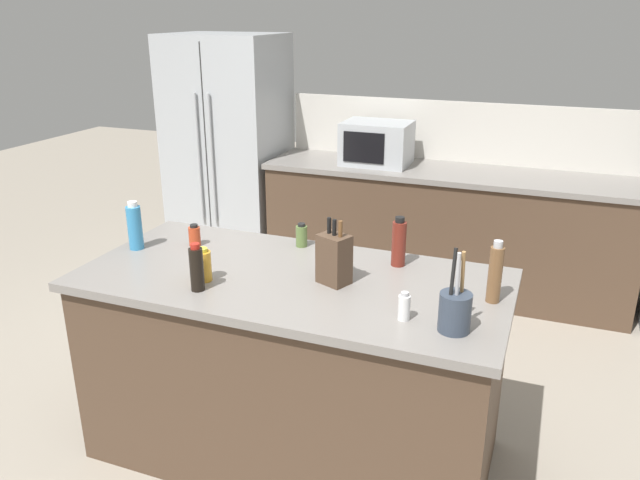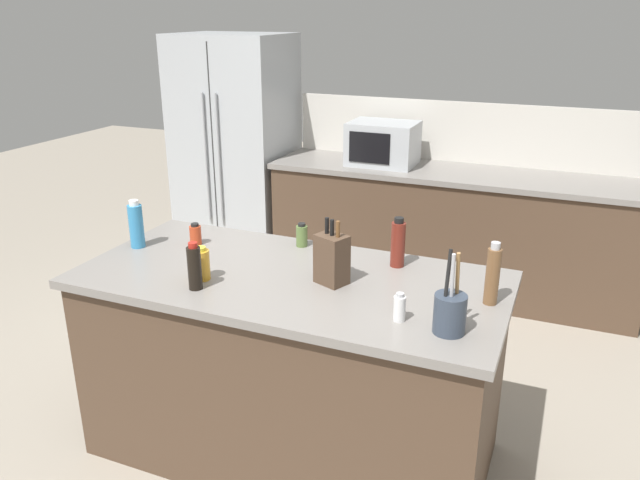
{
  "view_description": "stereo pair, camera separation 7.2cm",
  "coord_description": "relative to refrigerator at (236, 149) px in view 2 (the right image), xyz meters",
  "views": [
    {
      "loc": [
        1.04,
        -2.33,
        2.06
      ],
      "look_at": [
        0.0,
        0.35,
        0.99
      ],
      "focal_mm": 35.0,
      "sensor_mm": 36.0,
      "label": 1
    },
    {
      "loc": [
        1.11,
        -2.31,
        2.06
      ],
      "look_at": [
        0.0,
        0.35,
        0.99
      ],
      "focal_mm": 35.0,
      "sensor_mm": 36.0,
      "label": 2
    }
  ],
  "objects": [
    {
      "name": "microwave",
      "position": [
        1.31,
        -0.05,
        0.16
      ],
      "size": [
        0.5,
        0.39,
        0.32
      ],
      "color": "#ADB2B7",
      "rests_on": "back_counter_run"
    },
    {
      "name": "knife_block",
      "position": [
        1.77,
        -2.25,
        0.11
      ],
      "size": [
        0.16,
        0.14,
        0.29
      ],
      "rotation": [
        0.0,
        0.0,
        -0.4
      ],
      "color": "#4C3828",
      "rests_on": "kitchen_island"
    },
    {
      "name": "utensil_crock",
      "position": [
        2.33,
        -2.49,
        0.08
      ],
      "size": [
        0.12,
        0.12,
        0.32
      ],
      "color": "#333D4C",
      "rests_on": "kitchen_island"
    },
    {
      "name": "dish_soap_bottle",
      "position": [
        0.71,
        -2.22,
        0.12
      ],
      "size": [
        0.07,
        0.07,
        0.24
      ],
      "color": "#3384BC",
      "rests_on": "kitchen_island"
    },
    {
      "name": "spice_jar_oregano",
      "position": [
        1.47,
        -1.89,
        0.06
      ],
      "size": [
        0.06,
        0.06,
        0.12
      ],
      "color": "#567038",
      "rests_on": "kitchen_island"
    },
    {
      "name": "vinegar_bottle",
      "position": [
        1.98,
        -1.95,
        0.11
      ],
      "size": [
        0.07,
        0.07,
        0.24
      ],
      "color": "maroon",
      "rests_on": "kitchen_island"
    },
    {
      "name": "honey_jar",
      "position": [
        1.23,
        -2.43,
        0.07
      ],
      "size": [
        0.07,
        0.07,
        0.15
      ],
      "color": "gold",
      "rests_on": "kitchen_island"
    },
    {
      "name": "soy_sauce_bottle",
      "position": [
        1.26,
        -2.53,
        0.1
      ],
      "size": [
        0.06,
        0.06,
        0.21
      ],
      "color": "black",
      "rests_on": "kitchen_island"
    },
    {
      "name": "kitchen_island",
      "position": [
        1.57,
        -2.25,
        -0.47
      ],
      "size": [
        1.92,
        0.91,
        0.94
      ],
      "color": "#4C3828",
      "rests_on": "ground_plane"
    },
    {
      "name": "ground_plane",
      "position": [
        1.57,
        -2.25,
        -0.94
      ],
      "size": [
        14.0,
        14.0,
        0.0
      ],
      "primitive_type": "plane",
      "color": "gray"
    },
    {
      "name": "wall_backsplash",
      "position": [
        1.87,
        0.27,
        0.23
      ],
      "size": [
        2.71,
        0.03,
        0.46
      ],
      "primitive_type": "cube",
      "color": "beige",
      "rests_on": "back_counter_run"
    },
    {
      "name": "spice_jar_paprika",
      "position": [
        0.96,
        -2.07,
        0.05
      ],
      "size": [
        0.06,
        0.06,
        0.11
      ],
      "color": "#B73D1E",
      "rests_on": "kitchen_island"
    },
    {
      "name": "back_counter_run",
      "position": [
        1.87,
        -0.05,
        -0.47
      ],
      "size": [
        2.75,
        0.66,
        0.94
      ],
      "color": "#4C3828",
      "rests_on": "ground_plane"
    },
    {
      "name": "salt_shaker",
      "position": [
        2.14,
        -2.47,
        0.05
      ],
      "size": [
        0.05,
        0.05,
        0.11
      ],
      "color": "silver",
      "rests_on": "kitchen_island"
    },
    {
      "name": "pepper_grinder",
      "position": [
        2.43,
        -2.19,
        0.13
      ],
      "size": [
        0.06,
        0.06,
        0.26
      ],
      "color": "brown",
      "rests_on": "kitchen_island"
    },
    {
      "name": "refrigerator",
      "position": [
        0.0,
        0.0,
        0.0
      ],
      "size": [
        0.91,
        0.75,
        1.88
      ],
      "color": "#ADB2B7",
      "rests_on": "ground_plane"
    }
  ]
}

